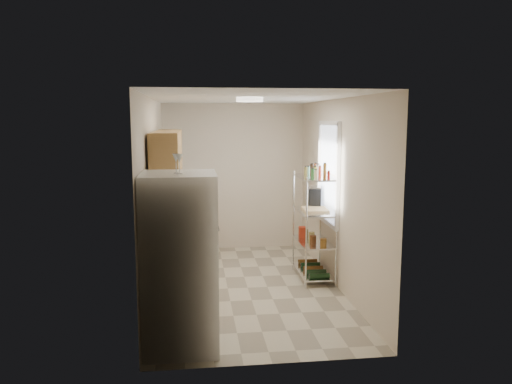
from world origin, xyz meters
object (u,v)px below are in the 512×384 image
at_px(refrigerator, 180,262).
at_px(espresso_machine, 315,197).
at_px(frying_pan_large, 176,214).
at_px(cutting_board, 315,209).
at_px(rice_cooker, 179,216).

xyz_separation_m(refrigerator, espresso_machine, (1.96, 2.34, 0.27)).
xyz_separation_m(refrigerator, frying_pan_large, (-0.13, 2.48, 0.02)).
bearing_deg(espresso_machine, cutting_board, -91.40).
distance_m(refrigerator, espresso_machine, 3.06).
height_order(frying_pan_large, espresso_machine, espresso_machine).
relative_size(refrigerator, espresso_machine, 5.79).
height_order(frying_pan_large, cutting_board, cutting_board).
bearing_deg(frying_pan_large, cutting_board, -10.54).
xyz_separation_m(rice_cooker, espresso_machine, (2.02, 0.49, 0.16)).
distance_m(rice_cooker, cutting_board, 1.97).
height_order(cutting_board, espresso_machine, espresso_machine).
xyz_separation_m(rice_cooker, frying_pan_large, (-0.06, 0.63, -0.09)).
bearing_deg(cutting_board, refrigerator, -133.02).
xyz_separation_m(cutting_board, espresso_machine, (0.06, 0.31, 0.14)).
relative_size(frying_pan_large, cutting_board, 0.53).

